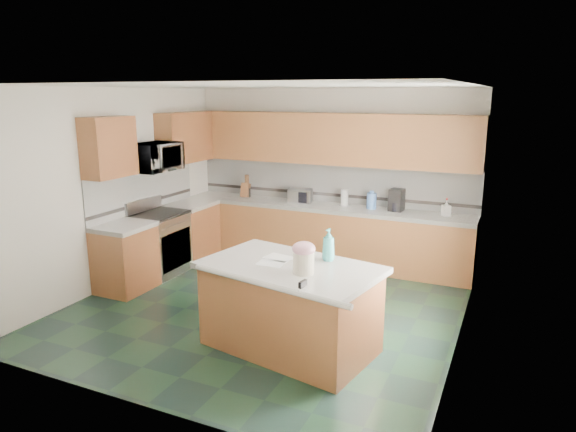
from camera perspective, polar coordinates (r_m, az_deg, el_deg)
The scene contains 52 objects.
floor at distance 6.55m, azimuth -2.50°, elevation -10.10°, with size 4.60×4.60×0.00m, color black.
ceiling at distance 6.01m, azimuth -2.77°, elevation 14.23°, with size 4.60×4.60×0.00m, color white.
wall_back at distance 8.24m, azimuth 4.75°, elevation 4.57°, with size 4.60×0.04×2.70m, color white.
wall_front at distance 4.27m, azimuth -16.95°, elevation -4.40°, with size 4.60×0.04×2.70m, color white.
wall_left at distance 7.47m, azimuth -18.72°, elevation 2.98°, with size 0.04×4.60×2.70m, color white.
wall_right at distance 5.51m, azimuth 19.41°, elevation -0.62°, with size 0.04×4.60×2.70m, color white.
back_base_cab at distance 8.14m, azimuth 3.86°, elevation -2.16°, with size 4.60×0.60×0.86m, color #422010.
back_countertop at distance 8.03m, azimuth 3.91°, elevation 1.01°, with size 4.60×0.64×0.06m, color white.
back_upper_cab at distance 7.99m, azimuth 4.37°, elevation 8.57°, with size 4.60×0.33×0.78m, color #422010.
back_backsplash at distance 8.23m, azimuth 4.65°, elevation 3.75°, with size 4.60×0.02×0.63m, color silver.
back_accent_band at distance 8.26m, azimuth 4.61°, elevation 2.41°, with size 4.60×0.01×0.05m, color black.
left_base_cab_rear at distance 8.44m, azimuth -10.71°, elevation -1.79°, with size 0.60×0.82×0.86m, color #422010.
left_counter_rear at distance 8.33m, azimuth -10.84°, elevation 1.26°, with size 0.64×0.82×0.06m, color white.
left_base_cab_front at distance 7.30m, azimuth -17.61°, elevation -4.62°, with size 0.60×0.72×0.86m, color #422010.
left_counter_front at distance 7.18m, azimuth -17.87°, elevation -1.13°, with size 0.64×0.72×0.06m, color white.
left_backsplash at distance 7.87m, azimuth -15.77°, elevation 2.84°, with size 0.02×2.30×0.63m, color silver.
left_accent_band at distance 7.90m, azimuth -15.65°, elevation 1.45°, with size 0.01×2.30×0.05m, color black.
left_upper_cab_rear at distance 8.37m, azimuth -11.39°, elevation 8.56°, with size 0.33×1.09×0.78m, color #422010.
left_upper_cab_front at distance 7.09m, azimuth -19.29°, elevation 7.23°, with size 0.33×0.72×0.78m, color #422010.
range_body at distance 7.83m, azimuth -14.02°, elevation -3.09°, with size 0.60×0.76×0.88m, color #B7B7BC.
range_oven_door at distance 7.67m, azimuth -12.30°, elevation -3.65°, with size 0.02×0.68×0.55m, color black.
range_cooktop at distance 7.72m, azimuth -14.21°, elevation 0.19°, with size 0.62×0.78×0.04m, color black.
range_handle at distance 7.55m, azimuth -12.26°, elevation -0.93°, with size 0.02×0.02×0.66m, color #B7B7BC.
range_backguard at distance 7.86m, azimuth -15.75°, elevation 1.22°, with size 0.06×0.76×0.18m, color #B7B7BC.
microwave at distance 7.58m, azimuth -14.57°, elevation 6.33°, with size 0.73×0.50×0.41m, color #B7B7BC.
island_base at distance 5.42m, azimuth 0.22°, elevation -10.35°, with size 1.69×0.96×0.86m, color #422010.
island_top at distance 5.25m, azimuth 0.23°, elevation -5.75°, with size 1.79×1.06×0.06m, color white.
island_bullnose at distance 4.80m, azimuth -2.41°, elevation -7.65°, with size 0.06×0.06×1.79m, color white.
treat_jar at distance 4.97m, azimuth 1.74°, elevation -5.21°, with size 0.21×0.21×0.22m, color #F2E5CB.
treat_jar_lid at distance 4.92m, azimuth 1.76°, elevation -3.65°, with size 0.23×0.23×0.14m, color #E99EB8.
treat_jar_knob at distance 4.91m, azimuth 1.76°, elevation -3.11°, with size 0.03×0.03×0.07m, color tan.
treat_jar_knob_end_l at distance 4.92m, azimuth 1.36°, elevation -3.06°, with size 0.04×0.04×0.04m, color tan.
treat_jar_knob_end_r at distance 4.90m, azimuth 2.16°, elevation -3.16°, with size 0.04×0.04×0.04m, color tan.
soap_bottle_island at distance 5.34m, azimuth 4.53°, elevation -3.20°, with size 0.13×0.13×0.34m, color #3DACAC.
paper_sheet_a at distance 5.29m, azimuth -1.92°, elevation -5.26°, with size 0.28×0.21×0.00m, color white.
paper_sheet_b at distance 5.46m, azimuth -1.05°, elevation -4.65°, with size 0.30×0.23×0.00m, color white.
clamp_body at distance 4.66m, azimuth 1.66°, elevation -7.77°, with size 0.03×0.11×0.10m, color black.
clamp_handle at distance 4.61m, azimuth 1.34°, elevation -8.27°, with size 0.02×0.02×0.08m, color black.
knife_block at distance 8.62m, azimuth -4.75°, elevation 2.87°, with size 0.13×0.11×0.24m, color #472814.
utensil_crock at distance 8.65m, azimuth -4.58°, elevation 2.62°, with size 0.12×0.12×0.15m, color black.
utensil_bundle at distance 8.62m, azimuth -4.60°, elevation 3.85°, with size 0.07×0.07×0.22m, color #472814.
toaster_oven at distance 8.19m, azimuth 1.36°, elevation 2.26°, with size 0.36×0.25×0.21m, color #B7B7BC.
toaster_oven_door at distance 8.09m, azimuth 1.04°, elevation 2.11°, with size 0.32×0.01×0.17m, color black.
paper_towel at distance 7.98m, azimuth 6.30°, elevation 2.04°, with size 0.11×0.11×0.25m, color white.
paper_towel_base at distance 8.01m, azimuth 6.28°, elevation 1.20°, with size 0.17×0.17×0.01m, color #B7B7BC.
water_jug at distance 7.83m, azimuth 9.27°, elevation 1.66°, with size 0.15×0.15×0.24m, color #4C7BCA.
water_jug_neck at distance 7.80m, azimuth 9.30°, elevation 2.65°, with size 0.07×0.07×0.03m, color #4C7BCA.
coffee_maker at distance 7.75m, azimuth 11.98°, elevation 1.76°, with size 0.19×0.21×0.33m, color black.
coffee_carafe at distance 7.72m, azimuth 11.87°, elevation 0.99°, with size 0.14×0.14×0.14m, color black.
soap_bottle_back at distance 7.61m, azimuth 17.17°, elevation 0.85°, with size 0.10×0.11×0.23m, color white.
soap_back_cap at distance 7.59m, azimuth 17.24°, elevation 1.81°, with size 0.02×0.02×0.03m, color red.
window_light_proxy at distance 5.28m, azimuth 19.00°, elevation 0.50°, with size 0.02×1.40×1.10m, color white.
Camera 1 is at (2.74, -5.34, 2.62)m, focal length 32.00 mm.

